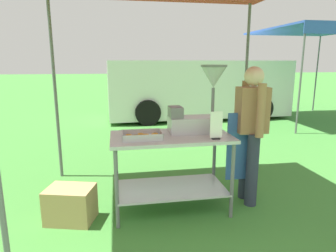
% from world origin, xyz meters
% --- Properties ---
extents(ground_plane, '(70.00, 70.00, 0.00)m').
position_xyz_m(ground_plane, '(0.00, 6.00, 0.00)').
color(ground_plane, '#3D7F33').
extents(donut_cart, '(1.31, 0.70, 0.87)m').
position_xyz_m(donut_cart, '(-0.13, 1.19, 0.64)').
color(donut_cart, '#B7B7BC').
rests_on(donut_cart, ground).
extents(donut_tray, '(0.42, 0.28, 0.07)m').
position_xyz_m(donut_tray, '(-0.45, 1.11, 0.89)').
color(donut_tray, '#B7B7BC').
rests_on(donut_tray, donut_cart).
extents(donut_fryer, '(0.64, 0.29, 0.75)m').
position_xyz_m(donut_fryer, '(0.21, 1.29, 1.17)').
color(donut_fryer, '#B7B7BC').
rests_on(donut_fryer, donut_cart).
extents(menu_sign, '(0.13, 0.05, 0.29)m').
position_xyz_m(menu_sign, '(0.30, 0.95, 1.00)').
color(menu_sign, black).
rests_on(menu_sign, donut_cart).
extents(vendor, '(0.45, 0.53, 1.61)m').
position_xyz_m(vendor, '(0.81, 1.22, 0.90)').
color(vendor, '#2D3347').
rests_on(vendor, ground).
extents(supply_crate, '(0.55, 0.46, 0.37)m').
position_xyz_m(supply_crate, '(-1.22, 1.11, 0.19)').
color(supply_crate, tan).
rests_on(supply_crate, ground).
extents(van_white, '(5.33, 2.22, 1.69)m').
position_xyz_m(van_white, '(1.72, 6.79, 0.88)').
color(van_white, white).
rests_on(van_white, ground).
extents(neighbour_tent, '(2.75, 3.13, 2.54)m').
position_xyz_m(neighbour_tent, '(4.72, 5.67, 2.46)').
color(neighbour_tent, slate).
rests_on(neighbour_tent, ground).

